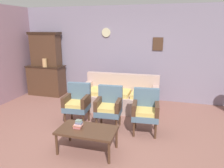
# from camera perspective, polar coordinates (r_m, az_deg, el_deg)

# --- Properties ---
(ground_plane) EXTENTS (7.68, 7.68, 0.00)m
(ground_plane) POSITION_cam_1_polar(r_m,az_deg,el_deg) (4.25, -3.95, -14.56)
(ground_plane) COLOR #84564C
(wall_back_with_decor) EXTENTS (6.40, 0.09, 2.70)m
(wall_back_with_decor) POSITION_cam_1_polar(r_m,az_deg,el_deg) (6.28, 3.89, 8.24)
(wall_back_with_decor) COLOR gray
(wall_back_with_decor) RESTS_ON ground
(side_cabinet) EXTENTS (1.16, 0.55, 0.93)m
(side_cabinet) POSITION_cam_1_polar(r_m,az_deg,el_deg) (7.04, -17.26, 1.01)
(side_cabinet) COLOR #472D1E
(side_cabinet) RESTS_ON ground
(cabinet_upper_hutch) EXTENTS (0.99, 0.38, 1.03)m
(cabinet_upper_hutch) POSITION_cam_1_polar(r_m,az_deg,el_deg) (6.94, -17.54, 9.07)
(cabinet_upper_hutch) COLOR #472D1E
(cabinet_upper_hutch) RESTS_ON side_cabinet
(vase_on_cabinet) EXTENTS (0.14, 0.14, 0.25)m
(vase_on_cabinet) POSITION_cam_1_polar(r_m,az_deg,el_deg) (6.73, -17.78, 5.48)
(vase_on_cabinet) COLOR tan
(vase_on_cabinet) RESTS_ON side_cabinet
(floral_couch) EXTENTS (1.97, 0.84, 0.90)m
(floral_couch) POSITION_cam_1_polar(r_m,az_deg,el_deg) (5.54, 2.23, -3.58)
(floral_couch) COLOR tan
(floral_couch) RESTS_ON ground
(armchair_row_middle) EXTENTS (0.55, 0.53, 0.90)m
(armchair_row_middle) POSITION_cam_1_polar(r_m,az_deg,el_deg) (4.76, -9.37, -4.77)
(armchair_row_middle) COLOR slate
(armchair_row_middle) RESTS_ON ground
(armchair_by_doorway) EXTENTS (0.55, 0.52, 0.90)m
(armchair_by_doorway) POSITION_cam_1_polar(r_m,az_deg,el_deg) (4.48, -0.84, -5.84)
(armchair_by_doorway) COLOR slate
(armchair_by_doorway) RESTS_ON ground
(armchair_near_cabinet) EXTENTS (0.56, 0.53, 0.90)m
(armchair_near_cabinet) POSITION_cam_1_polar(r_m,az_deg,el_deg) (4.34, 9.09, -6.78)
(armchair_near_cabinet) COLOR slate
(armchair_near_cabinet) RESTS_ON ground
(coffee_table) EXTENTS (1.00, 0.56, 0.42)m
(coffee_table) POSITION_cam_1_polar(r_m,az_deg,el_deg) (3.72, -6.75, -12.64)
(coffee_table) COLOR #472D1E
(coffee_table) RESTS_ON ground
(book_stack_on_table) EXTENTS (0.16, 0.12, 0.14)m
(book_stack_on_table) POSITION_cam_1_polar(r_m,az_deg,el_deg) (3.74, -9.11, -10.79)
(book_stack_on_table) COLOR #C0676D
(book_stack_on_table) RESTS_ON coffee_table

